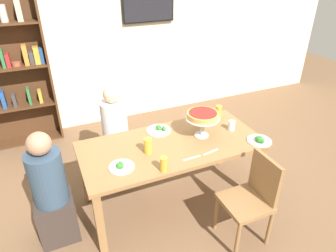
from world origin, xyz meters
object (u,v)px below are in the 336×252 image
at_px(salad_plate_spare, 259,140).
at_px(beer_glass_amber_short, 219,112).
at_px(bookshelf, 3,67).
at_px(salad_plate_far_diner, 159,130).
at_px(dining_table, 172,151).
at_px(cutlery_fork_near, 192,158).
at_px(diner_head_west, 52,196).
at_px(salad_plate_near_diner, 121,166).
at_px(television, 148,5).
at_px(diner_far_left, 116,137).
at_px(deep_dish_pizza_stand, 203,116).
at_px(chair_near_right, 252,196).
at_px(beer_glass_amber_spare, 148,146).
at_px(beer_glass_amber_tall, 164,164).
at_px(water_glass_clear_near, 232,125).
at_px(cutlery_knife_near, 211,152).

distance_m(salad_plate_spare, beer_glass_amber_short, 0.60).
relative_size(bookshelf, salad_plate_far_diner, 8.58).
bearing_deg(salad_plate_spare, salad_plate_far_diner, 144.10).
distance_m(dining_table, cutlery_fork_near, 0.32).
relative_size(dining_table, cutlery_fork_near, 10.10).
height_order(diner_head_west, salad_plate_near_diner, diner_head_west).
xyz_separation_m(television, salad_plate_spare, (0.25, -2.43, -0.99)).
xyz_separation_m(diner_far_left, beer_glass_amber_short, (1.09, -0.48, 0.33)).
bearing_deg(deep_dish_pizza_stand, television, 83.92).
height_order(chair_near_right, cutlery_fork_near, chair_near_right).
distance_m(bookshelf, diner_far_left, 1.80).
bearing_deg(salad_plate_near_diner, beer_glass_amber_spare, 22.63).
height_order(television, beer_glass_amber_tall, television).
relative_size(diner_head_west, water_glass_clear_near, 10.90).
bearing_deg(beer_glass_amber_short, chair_near_right, -103.16).
height_order(bookshelf, chair_near_right, bookshelf).
distance_m(diner_head_west, salad_plate_far_diner, 1.23).
distance_m(diner_head_west, beer_glass_amber_spare, 0.97).
bearing_deg(diner_head_west, beer_glass_amber_short, 8.08).
xyz_separation_m(salad_plate_near_diner, cutlery_knife_near, (0.85, -0.11, -0.02)).
relative_size(salad_plate_far_diner, salad_plate_spare, 1.05).
xyz_separation_m(diner_head_west, salad_plate_spare, (2.00, -0.32, 0.27)).
height_order(bookshelf, salad_plate_far_diner, bookshelf).
height_order(diner_far_left, beer_glass_amber_tall, diner_far_left).
bearing_deg(bookshelf, cutlery_knife_near, -52.38).
bearing_deg(water_glass_clear_near, chair_near_right, -107.69).
bearing_deg(water_glass_clear_near, cutlery_fork_near, -155.03).
distance_m(salad_plate_near_diner, beer_glass_amber_tall, 0.38).
distance_m(dining_table, cutlery_knife_near, 0.41).
distance_m(salad_plate_far_diner, beer_glass_amber_tall, 0.68).
relative_size(bookshelf, salad_plate_spare, 9.04).
relative_size(beer_glass_amber_tall, water_glass_clear_near, 1.29).
bearing_deg(beer_glass_amber_short, deep_dish_pizza_stand, -145.18).
bearing_deg(diner_far_left, beer_glass_amber_tall, 7.60).
bearing_deg(beer_glass_amber_spare, salad_plate_far_diner, 53.22).
xyz_separation_m(dining_table, cutlery_fork_near, (0.06, -0.30, 0.09)).
height_order(deep_dish_pizza_stand, cutlery_knife_near, deep_dish_pizza_stand).
bearing_deg(beer_glass_amber_spare, cutlery_fork_near, -36.03).
xyz_separation_m(television, diner_head_west, (-1.75, -2.11, -1.26)).
xyz_separation_m(bookshelf, water_glass_clear_near, (2.20, -2.02, -0.33)).
relative_size(television, diner_far_left, 0.69).
bearing_deg(chair_near_right, salad_plate_near_diner, 62.46).
height_order(beer_glass_amber_short, cutlery_fork_near, beer_glass_amber_short).
xyz_separation_m(television, cutlery_knife_near, (-0.29, -2.39, -1.01)).
relative_size(chair_near_right, water_glass_clear_near, 8.25).
bearing_deg(beer_glass_amber_tall, salad_plate_far_diner, 71.08).
xyz_separation_m(bookshelf, beer_glass_amber_tall, (1.26, -2.38, -0.31)).
distance_m(diner_head_west, salad_plate_near_diner, 0.69).
xyz_separation_m(salad_plate_spare, beer_glass_amber_short, (-0.12, 0.59, 0.06)).
bearing_deg(beer_glass_amber_spare, water_glass_clear_near, 2.86).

